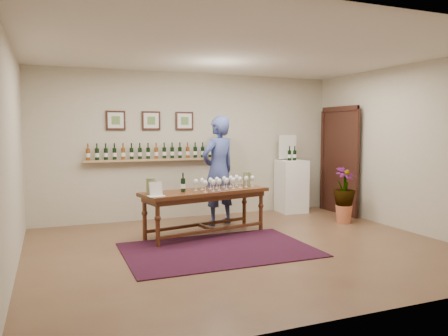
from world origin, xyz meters
name	(u,v)px	position (x,y,z in m)	size (l,w,h in m)	color
ground	(245,248)	(0.00, 0.00, 0.00)	(6.00, 6.00, 0.00)	brown
room_shell	(302,159)	(2.11, 1.86, 1.12)	(6.00, 6.00, 6.00)	beige
rug	(219,250)	(-0.39, 0.03, 0.01)	(2.65, 1.76, 0.01)	#4F0E18
tasting_table	(205,197)	(-0.27, 0.93, 0.63)	(2.18, 1.07, 0.74)	#412210
table_glasses	(222,183)	(0.03, 0.98, 0.84)	(1.40, 0.32, 0.19)	white
table_bottles	(182,182)	(-0.67, 0.91, 0.89)	(0.28, 0.16, 0.30)	black
pitcher_left	(151,186)	(-1.19, 0.81, 0.86)	(0.16, 0.16, 0.24)	#687045
pitcher_right	(247,178)	(0.62, 1.28, 0.86)	(0.15, 0.15, 0.23)	#687045
menu_card	(156,189)	(-1.16, 0.60, 0.85)	(0.23, 0.17, 0.21)	silver
display_pedestal	(291,186)	(2.06, 2.18, 0.54)	(0.54, 0.54, 1.08)	white
pedestal_bottles	(292,154)	(2.05, 2.15, 1.21)	(0.27, 0.07, 0.27)	black
info_sign	(288,147)	(2.05, 2.34, 1.35)	(0.40, 0.02, 0.55)	silver
potted_plant	(344,195)	(2.41, 0.89, 0.52)	(0.54, 0.54, 0.89)	#C26540
person	(218,171)	(0.23, 1.64, 0.98)	(0.71, 0.47, 1.95)	#35417E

